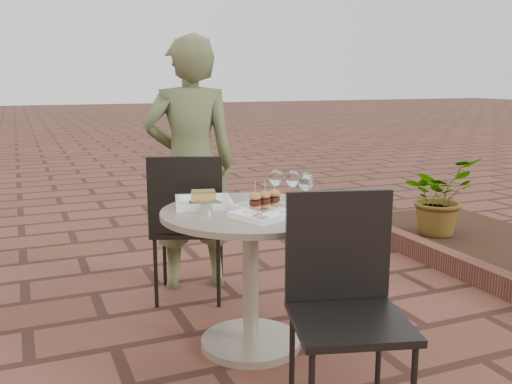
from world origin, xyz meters
name	(u,v)px	position (x,y,z in m)	size (l,w,h in m)	color
ground	(262,322)	(0.00, 0.00, 0.00)	(60.00, 60.00, 0.00)	brown
cafe_table	(251,257)	(-0.17, -0.25, 0.48)	(0.90, 0.90, 0.73)	gray
chair_far	(187,216)	(-0.30, 0.47, 0.55)	(0.57, 0.57, 0.93)	black
chair_near	(344,289)	(-0.06, -0.96, 0.55)	(0.54, 0.54, 0.93)	black
diner	(191,165)	(-0.19, 0.73, 0.83)	(0.60, 0.40, 1.65)	#535A32
plate_salmon	(204,201)	(-0.36, -0.05, 0.75)	(0.34, 0.34, 0.08)	white
plate_sliders	(265,204)	(-0.11, -0.29, 0.76)	(0.30, 0.30, 0.16)	white
plate_tuna	(262,215)	(-0.18, -0.42, 0.74)	(0.30, 0.30, 0.03)	white
wine_glass_right	(306,183)	(0.11, -0.31, 0.86)	(0.08, 0.08, 0.18)	white
wine_glass_mid	(276,179)	(0.04, -0.09, 0.85)	(0.07, 0.07, 0.17)	white
wine_glass_far	(293,180)	(0.11, -0.16, 0.85)	(0.07, 0.07, 0.17)	white
steel_ramekin	(206,208)	(-0.39, -0.21, 0.75)	(0.07, 0.07, 0.05)	silver
cutlery_set	(322,212)	(0.13, -0.43, 0.73)	(0.09, 0.21, 0.00)	silver
planter_curb	(447,261)	(1.60, 0.30, 0.07)	(0.12, 3.00, 0.15)	brown
potted_plant_a	(439,196)	(2.06, 0.97, 0.39)	(0.60, 0.52, 0.66)	#33662D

